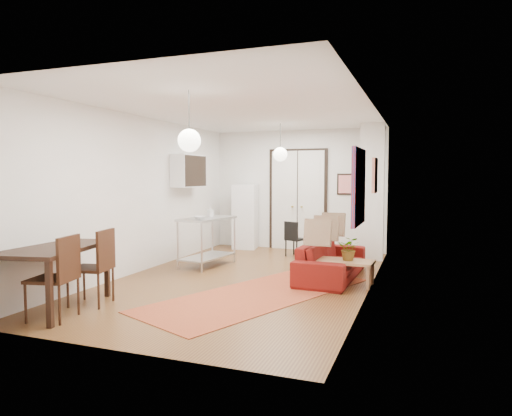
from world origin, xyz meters
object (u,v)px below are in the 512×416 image
(fridge, at_px, (245,217))
(dining_chair_near, at_px, (96,260))
(coffee_table, at_px, (345,263))
(black_side_chair, at_px, (296,236))
(dining_chair_far, at_px, (58,269))
(kitchen_counter, at_px, (207,234))
(dining_table, at_px, (54,253))
(sofa, at_px, (331,260))

(fridge, xyz_separation_m, dining_chair_near, (-0.20, -5.25, -0.18))
(dining_chair_near, bearing_deg, fridge, 166.29)
(coffee_table, distance_m, black_side_chair, 2.80)
(dining_chair_near, bearing_deg, dining_chair_far, -11.53)
(coffee_table, xyz_separation_m, kitchen_counter, (-2.83, 0.62, 0.28))
(fridge, bearing_deg, kitchen_counter, -95.32)
(fridge, height_order, dining_chair_near, fridge)
(dining_table, relative_size, dining_chair_near, 1.60)
(fridge, relative_size, black_side_chair, 2.01)
(coffee_table, distance_m, dining_table, 4.42)
(sofa, height_order, black_side_chair, black_side_chair)
(kitchen_counter, bearing_deg, black_side_chair, 60.28)
(dining_table, distance_m, dining_chair_far, 0.41)
(sofa, xyz_separation_m, dining_chair_near, (-2.84, -2.70, 0.30))
(fridge, height_order, dining_table, fridge)
(sofa, xyz_separation_m, coffee_table, (0.31, -0.41, 0.04))
(kitchen_counter, xyz_separation_m, black_side_chair, (1.35, 1.75, -0.18))
(kitchen_counter, relative_size, black_side_chair, 1.70)
(coffee_table, height_order, dining_chair_near, dining_chair_near)
(kitchen_counter, bearing_deg, dining_chair_far, -86.90)
(black_side_chair, bearing_deg, kitchen_counter, 73.03)
(kitchen_counter, relative_size, dining_chair_far, 1.27)
(dining_chair_near, distance_m, black_side_chair, 4.95)
(coffee_table, bearing_deg, kitchen_counter, 167.60)
(fridge, height_order, dining_chair_far, fridge)
(sofa, distance_m, coffee_table, 0.51)
(black_side_chair, bearing_deg, dining_table, 89.81)
(coffee_table, relative_size, dining_chair_far, 0.89)
(kitchen_counter, height_order, fridge, fridge)
(dining_chair_near, relative_size, dining_chair_far, 1.00)
(coffee_table, bearing_deg, dining_chair_far, -136.43)
(dining_table, bearing_deg, dining_chair_far, -39.19)
(sofa, bearing_deg, fridge, 47.94)
(kitchen_counter, distance_m, fridge, 2.35)
(fridge, bearing_deg, black_side_chair, -30.06)
(sofa, bearing_deg, dining_chair_far, 142.22)
(coffee_table, bearing_deg, dining_table, -141.38)
(sofa, relative_size, dining_chair_near, 2.05)
(sofa, relative_size, dining_table, 1.28)
(sofa, relative_size, kitchen_counter, 1.61)
(coffee_table, relative_size, kitchen_counter, 0.70)
(dining_chair_far, bearing_deg, dining_table, -140.72)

